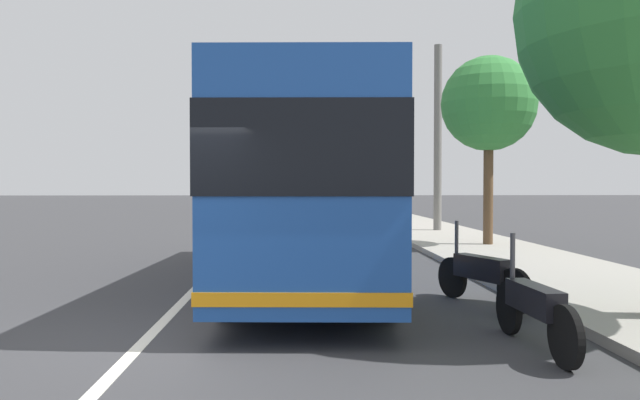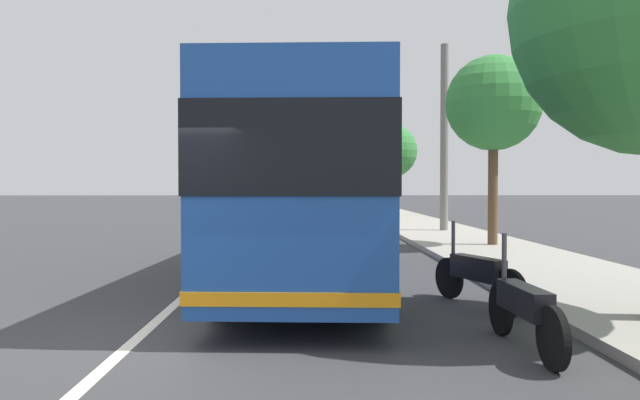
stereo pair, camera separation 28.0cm
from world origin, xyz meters
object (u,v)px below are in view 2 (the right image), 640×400
object	(u,v)px
roadside_tree_mid_block	(493,104)
utility_pole	(444,139)
car_side_street	(306,203)
roadside_tree_far_block	(390,152)
motorcycle_by_tree	(524,309)
car_far_distant	(248,200)
coach_bus	(311,182)
motorcycle_angled	(477,275)

from	to	relation	value
roadside_tree_mid_block	utility_pole	distance (m)	5.72
car_side_street	utility_pole	world-z (taller)	utility_pole
car_side_street	roadside_tree_far_block	size ratio (longest dim) A/B	0.85
motorcycle_by_tree	roadside_tree_far_block	distance (m)	27.93
roadside_tree_far_block	car_side_street	bearing A→B (deg)	45.77
car_side_street	car_far_distant	bearing A→B (deg)	26.73
car_far_distant	roadside_tree_far_block	xyz separation A→B (m)	(-14.15, -9.59, 3.10)
motorcycle_by_tree	utility_pole	bearing A→B (deg)	-12.14
coach_bus	car_far_distant	size ratio (longest dim) A/B	2.17
car_far_distant	utility_pole	bearing A→B (deg)	23.40
motorcycle_by_tree	motorcycle_angled	world-z (taller)	motorcycle_angled
utility_pole	motorcycle_by_tree	bearing A→B (deg)	170.12
car_far_distant	roadside_tree_mid_block	bearing A→B (deg)	19.93
coach_bus	roadside_tree_far_block	bearing A→B (deg)	-8.67
coach_bus	motorcycle_by_tree	size ratio (longest dim) A/B	4.83
motorcycle_by_tree	car_far_distant	size ratio (longest dim) A/B	0.45
motorcycle_angled	car_side_street	distance (m)	30.03
motorcycle_angled	car_far_distant	distance (m)	39.99
car_side_street	roadside_tree_far_block	xyz separation A→B (m)	(-4.76, -4.89, 3.11)
car_side_street	roadside_tree_mid_block	world-z (taller)	roadside_tree_mid_block
coach_bus	roadside_tree_mid_block	distance (m)	8.21
motorcycle_angled	utility_pole	size ratio (longest dim) A/B	0.27
motorcycle_by_tree	motorcycle_angled	bearing A→B (deg)	-6.40
motorcycle_by_tree	roadside_tree_mid_block	bearing A→B (deg)	-17.85
car_far_distant	car_side_street	bearing A→B (deg)	28.22
roadside_tree_far_block	coach_bus	bearing A→B (deg)	168.33
roadside_tree_mid_block	car_far_distant	bearing A→B (deg)	18.26
coach_bus	motorcycle_angled	world-z (taller)	coach_bus
motorcycle_by_tree	car_side_street	world-z (taller)	car_side_street
motorcycle_by_tree	car_side_street	size ratio (longest dim) A/B	0.46
coach_bus	utility_pole	xyz separation A→B (m)	(11.46, -5.22, 1.74)
motorcycle_by_tree	utility_pole	size ratio (longest dim) A/B	0.29
car_side_street	roadside_tree_far_block	world-z (taller)	roadside_tree_far_block
coach_bus	utility_pole	distance (m)	12.71
motorcycle_angled	car_side_street	size ratio (longest dim) A/B	0.43
motorcycle_by_tree	roadside_tree_mid_block	xyz separation A→B (m)	(10.70, -2.99, 3.77)
coach_bus	motorcycle_by_tree	xyz separation A→B (m)	(-4.93, -2.37, -1.45)
car_side_street	roadside_tree_far_block	distance (m)	7.51
car_far_distant	motorcycle_angled	bearing A→B (deg)	12.40
roadside_tree_far_block	motorcycle_angled	bearing A→B (deg)	175.14
roadside_tree_far_block	roadside_tree_mid_block	bearing A→B (deg)	-177.74
motorcycle_angled	motorcycle_by_tree	bearing A→B (deg)	153.27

